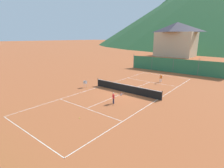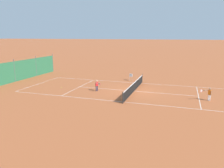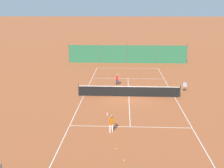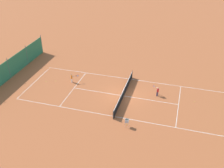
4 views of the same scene
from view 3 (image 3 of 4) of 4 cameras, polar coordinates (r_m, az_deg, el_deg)
ground_plane at (r=23.73m, az=3.68°, el=-2.71°), size 600.00×600.00×0.00m
court_line_markings at (r=23.73m, az=3.68°, el=-2.70°), size 8.25×23.85×0.01m
tennis_net at (r=23.58m, az=3.70°, el=-1.56°), size 9.18×0.08×1.06m
windscreen_fence_near at (r=38.51m, az=3.36°, el=6.50°), size 17.28×0.08×2.90m
player_near_service at (r=16.80m, az=-0.23°, el=-8.21°), size 0.53×0.99×1.18m
player_far_baseline at (r=27.17m, az=1.09°, el=1.21°), size 0.81×0.79×1.15m
tennis_ball_service_box at (r=14.13m, az=2.61°, el=-16.25°), size 0.07×0.07×0.07m
tennis_ball_near_corner at (r=31.57m, az=1.55°, el=2.08°), size 0.07×0.07×0.07m
tennis_ball_far_corner at (r=15.12m, az=0.85°, el=-13.91°), size 0.07×0.07×0.07m
tennis_ball_mid_court at (r=25.83m, az=14.89°, el=-1.60°), size 0.07×0.07×0.07m
ball_hopper at (r=25.74m, az=15.52°, el=-0.26°), size 0.36×0.36×0.89m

